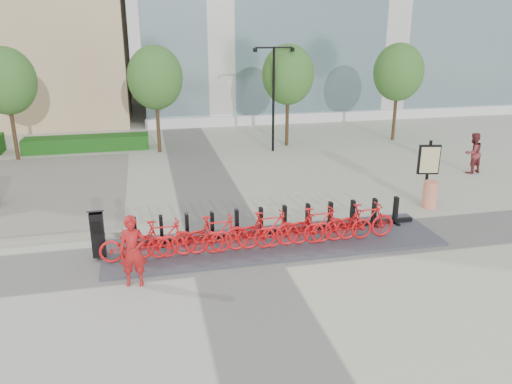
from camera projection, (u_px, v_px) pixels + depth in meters
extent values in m
plane|color=#B7B79C|center=(233.00, 252.00, 13.81)|extent=(120.00, 120.00, 0.00)
cube|color=#175B15|center=(87.00, 143.00, 24.85)|extent=(6.00, 1.20, 0.70)
cylinder|color=brown|center=(13.00, 128.00, 22.75)|extent=(0.18, 0.18, 3.00)
ellipsoid|color=#386F2A|center=(6.00, 81.00, 22.08)|extent=(2.60, 2.60, 2.99)
cylinder|color=brown|center=(158.00, 122.00, 24.10)|extent=(0.18, 0.18, 3.00)
ellipsoid|color=#386F2A|center=(155.00, 78.00, 23.43)|extent=(2.60, 2.60, 2.99)
cylinder|color=brown|center=(287.00, 117.00, 25.46)|extent=(0.18, 0.18, 3.00)
ellipsoid|color=#386F2A|center=(288.00, 75.00, 24.78)|extent=(2.60, 2.60, 2.99)
cylinder|color=brown|center=(395.00, 112.00, 26.71)|extent=(0.18, 0.18, 3.00)
ellipsoid|color=#386F2A|center=(398.00, 72.00, 26.03)|extent=(2.60, 2.60, 2.99)
cylinder|color=black|center=(273.00, 100.00, 24.00)|extent=(0.12, 0.12, 5.00)
cube|color=black|center=(265.00, 48.00, 23.12)|extent=(0.90, 0.08, 0.08)
cube|color=black|center=(283.00, 47.00, 23.31)|extent=(0.90, 0.08, 0.08)
cylinder|color=black|center=(255.00, 50.00, 23.06)|extent=(0.20, 0.20, 0.18)
cylinder|color=black|center=(292.00, 50.00, 23.44)|extent=(0.20, 0.20, 0.18)
cube|color=#3E3F49|center=(275.00, 242.00, 14.35)|extent=(9.60, 2.40, 0.08)
imported|color=red|center=(135.00, 243.00, 13.04)|extent=(1.85, 0.64, 0.97)
imported|color=red|center=(163.00, 239.00, 13.17)|extent=(1.79, 0.51, 1.08)
imported|color=red|center=(190.00, 238.00, 13.34)|extent=(1.85, 0.64, 0.97)
imported|color=red|center=(217.00, 234.00, 13.47)|extent=(1.79, 0.51, 1.08)
imported|color=red|center=(243.00, 234.00, 13.64)|extent=(1.85, 0.64, 0.97)
imported|color=red|center=(268.00, 229.00, 13.77)|extent=(1.79, 0.51, 1.08)
imported|color=red|center=(293.00, 229.00, 13.94)|extent=(1.85, 0.64, 0.97)
imported|color=red|center=(318.00, 225.00, 14.07)|extent=(1.79, 0.51, 1.08)
imported|color=red|center=(342.00, 225.00, 14.24)|extent=(1.85, 0.64, 0.97)
imported|color=red|center=(365.00, 221.00, 14.37)|extent=(1.79, 0.51, 1.08)
cube|color=black|center=(98.00, 234.00, 13.24)|extent=(0.36, 0.31, 1.24)
cube|color=black|center=(95.00, 211.00, 13.03)|extent=(0.43, 0.36, 0.16)
cube|color=black|center=(96.00, 228.00, 13.02)|extent=(0.25, 0.03, 0.35)
imported|color=#AB1617|center=(133.00, 251.00, 11.84)|extent=(0.70, 0.51, 1.77)
imported|color=maroon|center=(473.00, 153.00, 20.91)|extent=(0.96, 0.83, 1.72)
cylinder|color=#FF3E00|center=(430.00, 194.00, 17.07)|extent=(0.60, 0.60, 0.93)
cylinder|color=black|center=(427.00, 173.00, 17.22)|extent=(0.10, 0.10, 2.26)
cube|color=black|center=(429.00, 160.00, 17.07)|extent=(0.75, 0.26, 1.03)
cube|color=#C6BD88|center=(430.00, 160.00, 17.01)|extent=(0.63, 0.15, 0.90)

